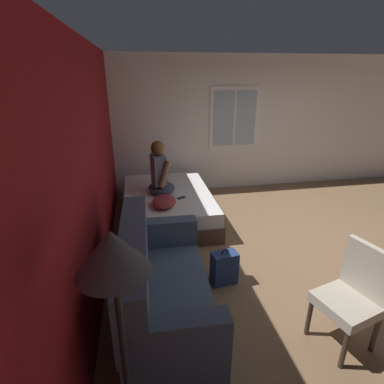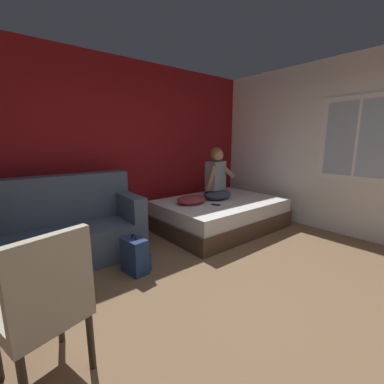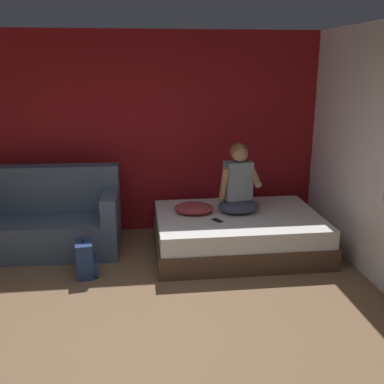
# 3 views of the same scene
# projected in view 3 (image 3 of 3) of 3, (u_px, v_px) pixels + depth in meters

# --- Properties ---
(ground_plane) EXTENTS (40.00, 40.00, 0.00)m
(ground_plane) POSITION_uv_depth(u_px,v_px,m) (122.00, 353.00, 3.67)
(ground_plane) COLOR brown
(wall_back_accent) EXTENTS (10.29, 0.16, 2.70)m
(wall_back_accent) POSITION_uv_depth(u_px,v_px,m) (124.00, 134.00, 6.09)
(wall_back_accent) COLOR maroon
(wall_back_accent) RESTS_ON ground
(bed) EXTENTS (2.06, 1.47, 0.48)m
(bed) POSITION_uv_depth(u_px,v_px,m) (238.00, 233.00, 5.61)
(bed) COLOR #4C3828
(bed) RESTS_ON ground
(couch) EXTENTS (1.72, 0.87, 1.04)m
(couch) POSITION_uv_depth(u_px,v_px,m) (50.00, 220.00, 5.60)
(couch) COLOR #47566B
(couch) RESTS_ON ground
(person_seated) EXTENTS (0.59, 0.52, 0.88)m
(person_seated) POSITION_uv_depth(u_px,v_px,m) (238.00, 184.00, 5.54)
(person_seated) COLOR #383D51
(person_seated) RESTS_ON bed
(backpack) EXTENTS (0.27, 0.32, 0.46)m
(backpack) POSITION_uv_depth(u_px,v_px,m) (85.00, 259.00, 4.95)
(backpack) COLOR navy
(backpack) RESTS_ON ground
(throw_pillow) EXTENTS (0.53, 0.43, 0.14)m
(throw_pillow) POSITION_uv_depth(u_px,v_px,m) (194.00, 208.00, 5.55)
(throw_pillow) COLOR #993338
(throw_pillow) RESTS_ON bed
(cell_phone) EXTENTS (0.13, 0.16, 0.01)m
(cell_phone) POSITION_uv_depth(u_px,v_px,m) (217.00, 220.00, 5.32)
(cell_phone) COLOR black
(cell_phone) RESTS_ON bed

